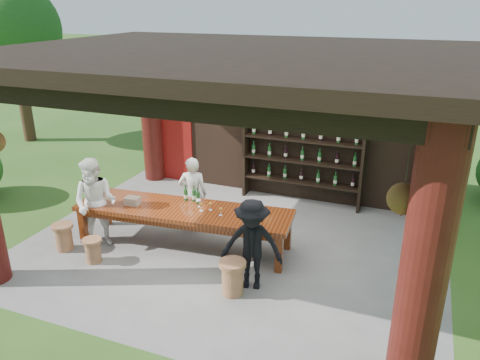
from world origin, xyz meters
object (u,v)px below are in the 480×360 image
(stool_near_right, at_px, (233,277))
(stool_far_left, at_px, (64,236))
(wine_shelf, at_px, (303,151))
(napkin_basket, at_px, (132,201))
(stool_near_left, at_px, (93,250))
(guest_woman, at_px, (96,203))
(tasting_table, at_px, (184,214))
(guest_man, at_px, (252,245))
(host, at_px, (193,194))

(stool_near_right, bearing_deg, stool_far_left, 177.48)
(stool_far_left, bearing_deg, wine_shelf, 47.18)
(stool_far_left, xyz_separation_m, napkin_basket, (1.02, 0.73, 0.56))
(stool_far_left, bearing_deg, stool_near_right, -2.52)
(wine_shelf, relative_size, stool_near_right, 4.79)
(stool_near_left, xyz_separation_m, guest_woman, (-0.30, 0.57, 0.59))
(stool_near_right, height_order, stool_far_left, stool_near_right)
(napkin_basket, bearing_deg, wine_shelf, 50.98)
(tasting_table, height_order, stool_near_left, tasting_table)
(tasting_table, bearing_deg, stool_far_left, -154.73)
(guest_man, bearing_deg, tasting_table, 142.26)
(wine_shelf, xyz_separation_m, napkin_basket, (-2.38, -2.94, -0.34))
(stool_near_left, relative_size, guest_man, 0.29)
(tasting_table, bearing_deg, stool_near_right, -37.62)
(tasting_table, xyz_separation_m, stool_near_left, (-1.19, -1.08, -0.41))
(napkin_basket, bearing_deg, tasting_table, 11.61)
(stool_far_left, bearing_deg, guest_woman, 41.50)
(host, xyz_separation_m, guest_man, (1.72, -1.43, -0.00))
(tasting_table, bearing_deg, napkin_basket, -168.39)
(stool_near_left, distance_m, guest_man, 2.84)
(wine_shelf, xyz_separation_m, host, (-1.59, -2.10, -0.42))
(stool_near_right, distance_m, napkin_basket, 2.53)
(wine_shelf, height_order, guest_woman, wine_shelf)
(stool_near_right, xyz_separation_m, stool_far_left, (-3.33, 0.15, -0.03))
(stool_far_left, bearing_deg, stool_near_left, -12.01)
(host, bearing_deg, stool_near_right, 112.13)
(host, bearing_deg, stool_near_left, 39.45)
(wine_shelf, bearing_deg, napkin_basket, -129.02)
(stool_near_right, bearing_deg, napkin_basket, 159.29)
(wine_shelf, xyz_separation_m, guest_man, (0.13, -3.53, -0.43))
(wine_shelf, bearing_deg, guest_woman, -132.03)
(wine_shelf, bearing_deg, guest_man, -87.86)
(tasting_table, relative_size, guest_woman, 2.42)
(stool_near_left, height_order, host, host)
(napkin_basket, bearing_deg, stool_near_left, -106.20)
(tasting_table, xyz_separation_m, stool_near_right, (1.38, -1.07, -0.35))
(guest_woman, bearing_deg, stool_near_left, -74.44)
(stool_near_right, distance_m, stool_far_left, 3.33)
(guest_woman, height_order, guest_man, guest_woman)
(stool_near_left, relative_size, host, 0.29)
(tasting_table, bearing_deg, stool_near_left, -137.74)
(wine_shelf, xyz_separation_m, guest_woman, (-2.94, -3.26, -0.34))
(guest_woman, xyz_separation_m, guest_man, (3.07, -0.27, -0.09))
(stool_near_right, height_order, host, host)
(stool_near_right, distance_m, host, 2.34)
(napkin_basket, bearing_deg, stool_near_right, -20.71)
(wine_shelf, distance_m, guest_man, 3.56)
(guest_woman, bearing_deg, guest_man, -17.29)
(host, relative_size, guest_man, 1.00)
(host, distance_m, guest_woman, 1.79)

